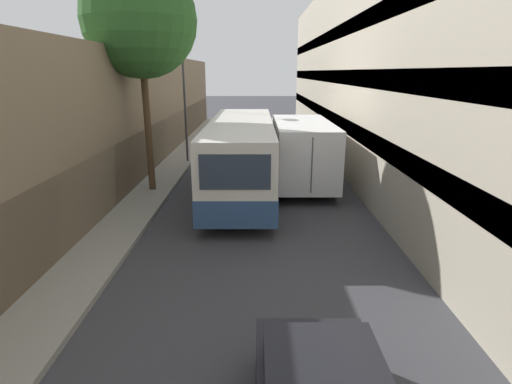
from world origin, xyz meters
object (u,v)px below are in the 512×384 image
(bus, at_px, (243,155))
(street_lamp, at_px, (185,70))
(street_tree_left, at_px, (142,20))
(panel_van, at_px, (239,131))
(box_truck, at_px, (302,147))

(bus, height_order, street_lamp, street_lamp)
(bus, distance_m, street_tree_left, 6.61)
(bus, relative_size, street_lamp, 1.49)
(panel_van, distance_m, street_tree_left, 12.79)
(box_truck, bearing_deg, street_lamp, 149.56)
(bus, distance_m, box_truck, 3.44)
(street_lamp, distance_m, street_tree_left, 6.04)
(box_truck, height_order, street_lamp, street_lamp)
(bus, xyz_separation_m, panel_van, (-0.70, 10.81, -0.53))
(bus, bearing_deg, panel_van, 93.69)
(panel_van, bearing_deg, box_truck, -68.54)
(box_truck, height_order, panel_van, box_truck)
(bus, relative_size, panel_van, 2.39)
(street_lamp, bearing_deg, street_tree_left, -95.89)
(bus, xyz_separation_m, street_lamp, (-3.31, 5.64, 3.53))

